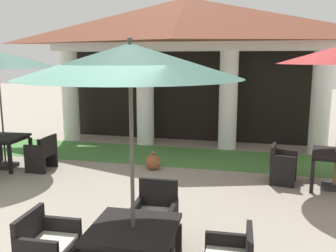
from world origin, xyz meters
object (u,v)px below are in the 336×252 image
object	(u,v)px
patio_chair_near_foreground_west	(47,248)
terracotta_urn	(153,162)
patio_table_mid_left	(4,140)
patio_chair_mid_right_west	(282,164)
patio_table_near_foreground	(133,236)
patio_table_mid_right	(336,157)
patio_chair_mid_left_east	(43,153)
patio_chair_near_foreground_north	(155,218)
patio_umbrella_near_foreground	(130,64)

from	to	relation	value
patio_chair_near_foreground_west	terracotta_urn	distance (m)	4.47
patio_chair_near_foreground_west	patio_table_mid_left	size ratio (longest dim) A/B	0.87
patio_chair_mid_right_west	patio_table_near_foreground	bearing A→B (deg)	-14.94
patio_table_mid_right	patio_chair_mid_right_west	world-z (taller)	patio_chair_mid_right_west
patio_table_mid_left	patio_chair_mid_left_east	bearing A→B (deg)	2.13
patio_table_near_foreground	patio_table_mid_right	bearing A→B (deg)	55.08
patio_table_near_foreground	patio_table_mid_left	world-z (taller)	patio_table_near_foreground
patio_chair_near_foreground_north	patio_table_mid_right	xyz separation A→B (m)	(2.86, 2.98, 0.25)
patio_chair_near_foreground_north	patio_table_mid_left	size ratio (longest dim) A/B	0.94
patio_umbrella_near_foreground	terracotta_urn	bearing A→B (deg)	103.21
patio_chair_mid_left_east	patio_chair_mid_right_west	distance (m)	5.33
patio_chair_near_foreground_west	patio_table_mid_left	world-z (taller)	patio_chair_near_foreground_west
patio_umbrella_near_foreground	patio_chair_near_foreground_north	xyz separation A→B (m)	(-0.05, 1.05, -2.11)
patio_umbrella_near_foreground	patio_chair_near_foreground_west	xyz separation A→B (m)	(-1.04, -0.05, -2.11)
patio_chair_mid_right_west	patio_chair_mid_left_east	bearing A→B (deg)	-77.35
patio_table_mid_right	terracotta_urn	size ratio (longest dim) A/B	2.30
patio_chair_near_foreground_west	terracotta_urn	xyz separation A→B (m)	(0.01, 4.46, -0.21)
patio_table_near_foreground	terracotta_urn	world-z (taller)	patio_table_near_foreground
patio_chair_near_foreground_north	patio_table_mid_right	bearing A→B (deg)	-136.34
patio_chair_near_foreground_west	terracotta_urn	world-z (taller)	patio_chair_near_foreground_west
patio_table_near_foreground	patio_umbrella_near_foreground	distance (m)	1.85
patio_table_near_foreground	patio_chair_mid_left_east	bearing A→B (deg)	132.74
patio_chair_near_foreground_north	patio_chair_mid_right_west	bearing A→B (deg)	-123.31
patio_table_near_foreground	patio_chair_mid_right_west	bearing A→B (deg)	66.50
patio_table_mid_right	patio_table_near_foreground	bearing A→B (deg)	-124.92
patio_umbrella_near_foreground	patio_table_mid_right	distance (m)	5.25
patio_chair_near_foreground_north	patio_chair_mid_left_east	xyz separation A→B (m)	(-3.46, 2.75, -0.00)
patio_chair_mid_left_east	patio_chair_near_foreground_north	bearing A→B (deg)	-130.58
patio_table_near_foreground	patio_chair_near_foreground_north	world-z (taller)	patio_chair_near_foreground_north
patio_chair_mid_left_east	patio_table_mid_right	world-z (taller)	patio_chair_mid_left_east
patio_chair_near_foreground_north	terracotta_urn	world-z (taller)	patio_chair_near_foreground_north
patio_table_mid_left	terracotta_urn	bearing A→B (deg)	10.82
patio_table_mid_left	patio_chair_mid_left_east	size ratio (longest dim) A/B	1.16
patio_chair_near_foreground_north	terracotta_urn	size ratio (longest dim) A/B	2.00
patio_table_mid_right	patio_chair_mid_right_west	distance (m)	1.04
patio_chair_near_foreground_north	patio_chair_near_foreground_west	xyz separation A→B (m)	(-1.00, -1.09, -0.00)
patio_table_near_foreground	patio_table_mid_left	distance (m)	5.85
patio_table_near_foreground	terracotta_urn	xyz separation A→B (m)	(-1.04, 4.41, -0.47)
patio_chair_near_foreground_west	patio_table_mid_right	size ratio (longest dim) A/B	0.80
patio_table_near_foreground	patio_chair_mid_left_east	size ratio (longest dim) A/B	1.19
patio_table_near_foreground	patio_umbrella_near_foreground	world-z (taller)	patio_umbrella_near_foreground
patio_chair_near_foreground_west	patio_chair_mid_right_west	xyz separation A→B (m)	(2.86, 4.22, -0.01)
patio_table_near_foreground	patio_table_mid_right	xyz separation A→B (m)	(2.81, 4.02, -0.00)
patio_table_near_foreground	patio_table_mid_right	world-z (taller)	patio_table_near_foreground
patio_table_mid_right	patio_chair_mid_left_east	bearing A→B (deg)	-177.90
patio_table_mid_left	terracotta_urn	size ratio (longest dim) A/B	2.13
patio_table_mid_left	terracotta_urn	world-z (taller)	patio_table_mid_left
patio_umbrella_near_foreground	patio_chair_mid_right_west	bearing A→B (deg)	66.50
patio_umbrella_near_foreground	patio_chair_mid_left_east	distance (m)	5.58
patio_table_near_foreground	patio_chair_mid_right_west	size ratio (longest dim) A/B	1.22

